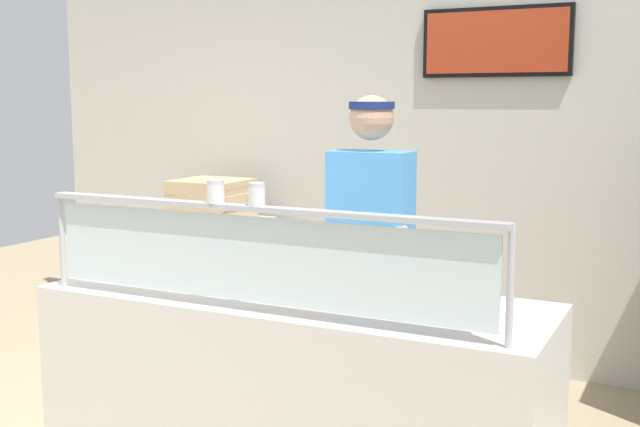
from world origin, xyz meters
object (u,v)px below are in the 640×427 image
Objects in this scene: pizza_tray at (314,290)px; pizza_box_stack at (212,199)px; pizza_server at (319,287)px; parmesan_shaker at (216,193)px; worker_figure at (371,255)px; pepper_flake_shaker at (257,196)px.

pizza_tray is 2.35m from pizza_box_stack.
pizza_server is 3.21× the size of parmesan_shaker.
worker_figure is at bearing 90.15° from pizza_tray.
pizza_tray is at bearing 139.40° from pizza_server.
pizza_tray is 0.25× the size of worker_figure.
worker_figure is (0.05, 0.96, -0.38)m from pepper_flake_shaker.
pizza_box_stack is (-1.58, 2.03, -0.33)m from pepper_flake_shaker.
worker_figure is (-0.04, 0.63, 0.02)m from pizza_server.
pepper_flake_shaker reaches higher than pizza_box_stack.
pepper_flake_shaker is (-0.09, -0.33, 0.40)m from pizza_server.
parmesan_shaker reaches higher than pizza_tray.
pizza_box_stack reaches higher than pizza_server.
pizza_box_stack is at bearing 127.95° from pepper_flake_shaker.
worker_figure is 1.95m from pizza_box_stack.
pizza_server is at bearing 74.71° from pepper_flake_shaker.
pepper_flake_shaker is 2.59m from pizza_box_stack.
pepper_flake_shaker is at bearing 0.00° from parmesan_shaker.
worker_figure reaches higher than pizza_tray.
worker_figure reaches higher than pepper_flake_shaker.
pepper_flake_shaker is at bearing -98.81° from pizza_tray.
pizza_server is 3.28× the size of pepper_flake_shaker.
pizza_tray is 0.90× the size of pizza_box_stack.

